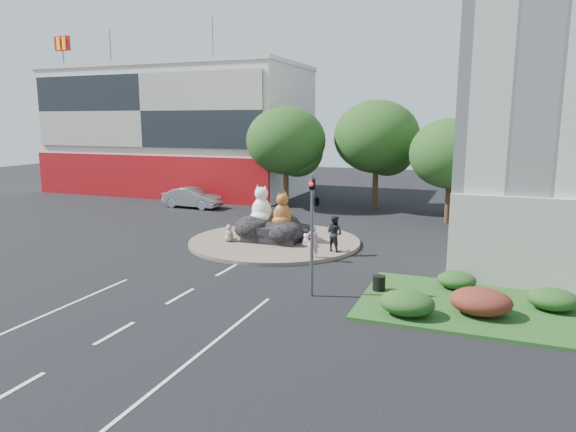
% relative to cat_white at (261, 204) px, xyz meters
% --- Properties ---
extents(ground, '(120.00, 120.00, 0.00)m').
position_rel_cat_white_xyz_m(ground, '(0.88, -10.14, -2.24)').
color(ground, black).
rests_on(ground, ground).
extents(roundabout_island, '(10.00, 10.00, 0.20)m').
position_rel_cat_white_xyz_m(roundabout_island, '(0.88, -0.14, -2.14)').
color(roundabout_island, brown).
rests_on(roundabout_island, ground).
extents(rock_plinth, '(3.20, 2.60, 0.90)m').
position_rel_cat_white_xyz_m(rock_plinth, '(0.88, -0.14, -1.59)').
color(rock_plinth, black).
rests_on(rock_plinth, roundabout_island).
extents(shophouse_block, '(25.20, 12.30, 17.40)m').
position_rel_cat_white_xyz_m(shophouse_block, '(-17.12, 17.77, 3.94)').
color(shophouse_block, silver).
rests_on(shophouse_block, ground).
extents(grass_verge, '(10.00, 6.00, 0.12)m').
position_rel_cat_white_xyz_m(grass_verge, '(12.88, -7.14, -2.18)').
color(grass_verge, '#1B4717').
rests_on(grass_verge, ground).
extents(tree_left, '(6.46, 6.46, 8.27)m').
position_rel_cat_white_xyz_m(tree_left, '(-3.05, 11.92, 3.01)').
color(tree_left, '#382314').
rests_on(tree_left, ground).
extents(tree_mid, '(6.84, 6.84, 8.76)m').
position_rel_cat_white_xyz_m(tree_mid, '(3.95, 13.92, 3.32)').
color(tree_mid, '#382314').
rests_on(tree_mid, ground).
extents(tree_right, '(5.70, 5.70, 7.30)m').
position_rel_cat_white_xyz_m(tree_right, '(9.95, 9.92, 2.39)').
color(tree_right, '#382314').
rests_on(tree_right, ground).
extents(hedge_near_green, '(2.00, 1.60, 0.90)m').
position_rel_cat_white_xyz_m(hedge_near_green, '(9.88, -9.14, -1.67)').
color(hedge_near_green, '#133C15').
rests_on(hedge_near_green, grass_verge).
extents(hedge_red, '(2.20, 1.76, 0.99)m').
position_rel_cat_white_xyz_m(hedge_red, '(12.38, -8.14, -1.63)').
color(hedge_red, '#4B2214').
rests_on(hedge_red, grass_verge).
extents(hedge_mid_green, '(1.80, 1.44, 0.81)m').
position_rel_cat_white_xyz_m(hedge_mid_green, '(14.88, -6.64, -1.72)').
color(hedge_mid_green, '#133C15').
rests_on(hedge_mid_green, grass_verge).
extents(hedge_back_green, '(1.60, 1.28, 0.72)m').
position_rel_cat_white_xyz_m(hedge_back_green, '(11.38, -5.34, -1.76)').
color(hedge_back_green, '#133C15').
rests_on(hedge_back_green, grass_verge).
extents(traffic_light, '(0.44, 1.24, 5.00)m').
position_rel_cat_white_xyz_m(traffic_light, '(5.98, -8.14, 1.38)').
color(traffic_light, '#595B60').
rests_on(traffic_light, ground).
extents(street_lamp, '(2.34, 0.22, 8.06)m').
position_rel_cat_white_xyz_m(street_lamp, '(13.70, -2.14, 2.31)').
color(street_lamp, '#595B60').
rests_on(street_lamp, ground).
extents(cat_white, '(1.48, 1.32, 2.29)m').
position_rel_cat_white_xyz_m(cat_white, '(0.00, 0.00, 0.00)').
color(cat_white, white).
rests_on(cat_white, rock_plinth).
extents(cat_tabby, '(1.52, 1.44, 2.01)m').
position_rel_cat_white_xyz_m(cat_tabby, '(1.49, -0.41, -0.14)').
color(cat_tabby, '#B17524').
rests_on(cat_tabby, rock_plinth).
extents(kitten_calico, '(0.80, 0.79, 1.02)m').
position_rel_cat_white_xyz_m(kitten_calico, '(-1.45, -1.40, -1.53)').
color(kitten_calico, beige).
rests_on(kitten_calico, roundabout_island).
extents(kitten_white, '(0.60, 0.58, 0.76)m').
position_rel_cat_white_xyz_m(kitten_white, '(3.11, -0.92, -1.66)').
color(kitten_white, white).
rests_on(kitten_white, roundabout_island).
extents(pedestrian_pink, '(0.67, 0.49, 1.70)m').
position_rel_cat_white_xyz_m(pedestrian_pink, '(4.24, -3.06, -1.20)').
color(pedestrian_pink, pink).
rests_on(pedestrian_pink, roundabout_island).
extents(pedestrian_dark, '(1.16, 1.04, 1.95)m').
position_rel_cat_white_xyz_m(pedestrian_dark, '(4.88, -1.39, -1.07)').
color(pedestrian_dark, black).
rests_on(pedestrian_dark, roundabout_island).
extents(parked_car, '(5.10, 1.98, 1.66)m').
position_rel_cat_white_xyz_m(parked_car, '(-10.32, 9.02, -1.42)').
color(parked_car, '#AAACB2').
rests_on(parked_car, ground).
extents(litter_bin, '(0.68, 0.68, 0.62)m').
position_rel_cat_white_xyz_m(litter_bin, '(8.38, -6.76, -1.81)').
color(litter_bin, black).
rests_on(litter_bin, grass_verge).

